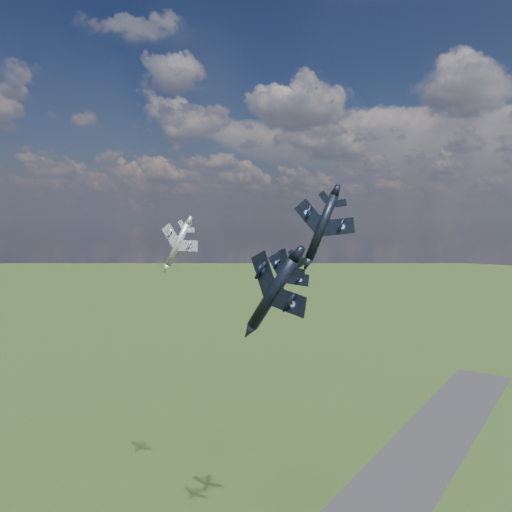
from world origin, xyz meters
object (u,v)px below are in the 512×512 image
Objects in this scene: jet_lead_navy at (285,276)px; jet_high_navy at (322,227)px; jet_right_navy at (273,294)px; jet_left_silver at (178,244)px.

jet_high_navy is (5.82, 2.67, 8.80)m from jet_lead_navy.
jet_lead_navy is 0.78× the size of jet_high_navy.
jet_left_silver is (-52.63, 39.36, 2.40)m from jet_right_navy.
jet_high_navy is at bearing 117.36° from jet_right_navy.
jet_lead_navy is 0.90× the size of jet_right_navy.
jet_right_navy is 65.76m from jet_left_silver.
jet_high_navy is at bearing 9.86° from jet_lead_navy.
jet_left_silver is at bearing 149.11° from jet_lead_navy.
jet_high_navy reaches higher than jet_lead_navy.
jet_left_silver is at bearing 152.55° from jet_right_navy.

